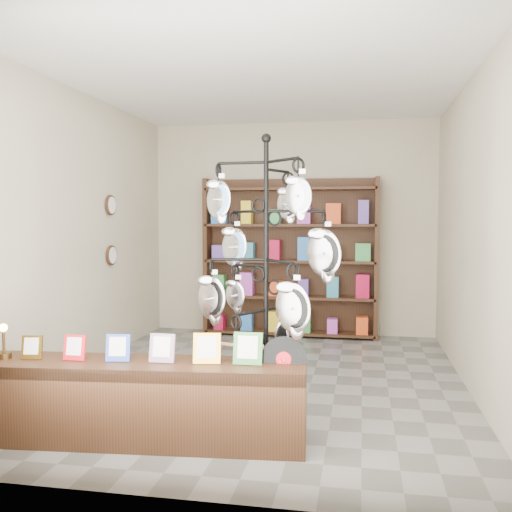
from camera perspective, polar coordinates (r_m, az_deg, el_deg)
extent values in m
plane|color=slate|center=(5.90, 0.54, -12.35)|extent=(5.00, 5.00, 0.00)
plane|color=#BCB297|center=(8.15, 3.61, 2.76)|extent=(4.00, 0.00, 4.00)
plane|color=#BCB297|center=(3.24, -7.15, 1.34)|extent=(4.00, 0.00, 4.00)
plane|color=#BCB297|center=(6.34, -17.57, 2.33)|extent=(0.00, 5.00, 5.00)
plane|color=#BCB297|center=(5.68, 20.85, 2.12)|extent=(0.00, 5.00, 5.00)
plane|color=white|center=(5.84, 0.56, 17.25)|extent=(5.00, 5.00, 0.00)
cylinder|color=black|center=(4.65, 1.00, -16.66)|extent=(0.61, 0.61, 0.03)
cylinder|color=black|center=(4.39, 1.01, -3.12)|extent=(0.05, 0.05, 2.22)
sphere|color=black|center=(4.40, 1.03, 11.69)|extent=(0.07, 0.07, 0.07)
ellipsoid|color=silver|center=(4.65, 2.61, -7.90)|extent=(0.12, 0.08, 0.23)
cube|color=tan|center=(4.23, -1.99, -8.90)|extent=(0.41, 0.15, 0.04)
cube|color=black|center=(4.39, -11.45, -14.08)|extent=(2.45, 0.70, 0.59)
cube|color=gold|center=(4.60, -21.49, -8.49)|extent=(0.16, 0.07, 0.18)
cube|color=red|center=(4.46, -17.68, -8.72)|extent=(0.17, 0.07, 0.19)
cube|color=#263FA5|center=(4.34, -13.62, -8.91)|extent=(0.18, 0.07, 0.20)
cube|color=#E54C33|center=(4.24, -9.36, -9.07)|extent=(0.19, 0.08, 0.21)
cube|color=gold|center=(4.17, -4.92, -9.19)|extent=(0.20, 0.08, 0.22)
cube|color=#337233|center=(4.12, -0.81, -9.24)|extent=(0.21, 0.08, 0.23)
cylinder|color=black|center=(4.18, 2.78, -10.28)|extent=(0.33, 0.10, 0.32)
cylinder|color=red|center=(4.17, 2.77, -10.29)|extent=(0.11, 0.04, 0.11)
cylinder|color=#442E13|center=(4.71, -23.88, -9.07)|extent=(0.11, 0.11, 0.04)
cylinder|color=#442E13|center=(4.69, -23.91, -7.89)|extent=(0.02, 0.02, 0.15)
sphere|color=#FFBF59|center=(4.67, -23.95, -6.57)|extent=(0.06, 0.06, 0.06)
cube|color=black|center=(8.10, 3.55, -0.08)|extent=(2.40, 0.04, 2.20)
cube|color=black|center=(8.18, -4.82, -0.05)|extent=(0.06, 0.36, 2.20)
cube|color=black|center=(7.89, 11.95, -0.25)|extent=(0.06, 0.36, 2.20)
cube|color=black|center=(8.08, 3.38, -7.60)|extent=(2.36, 0.36, 0.04)
cube|color=black|center=(8.00, 3.39, -4.08)|extent=(2.36, 0.36, 0.03)
cube|color=black|center=(7.95, 3.41, -0.51)|extent=(2.36, 0.36, 0.04)
cube|color=black|center=(7.93, 3.42, 3.09)|extent=(2.36, 0.36, 0.04)
cube|color=black|center=(7.94, 3.44, 6.71)|extent=(2.36, 0.36, 0.04)
cylinder|color=black|center=(7.04, -14.33, 4.95)|extent=(0.03, 0.24, 0.24)
cylinder|color=black|center=(7.05, -14.25, 0.07)|extent=(0.03, 0.24, 0.24)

